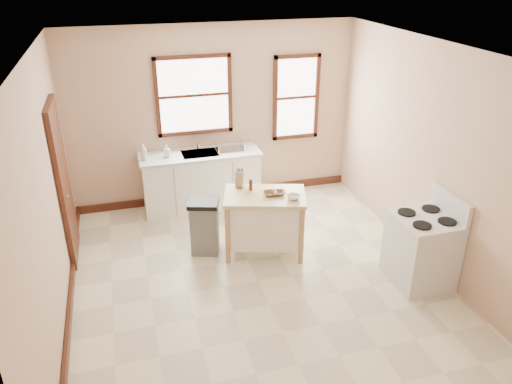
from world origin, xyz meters
TOP-DOWN VIEW (x-y plane):
  - floor at (0.00, 0.00)m, footprint 5.00×5.00m
  - ceiling at (0.00, 0.00)m, footprint 5.00×5.00m
  - wall_back at (0.00, 2.50)m, footprint 4.50×0.04m
  - wall_left at (-2.25, 0.00)m, footprint 0.04×5.00m
  - wall_right at (2.25, 0.00)m, footprint 0.04×5.00m
  - window_main at (-0.30, 2.48)m, footprint 1.17×0.06m
  - window_side at (1.35, 2.48)m, footprint 0.77×0.06m
  - door_left at (-2.21, 1.30)m, footprint 0.06×0.90m
  - baseboard_back at (0.00, 2.47)m, footprint 4.50×0.04m
  - baseboard_left at (-2.22, 0.00)m, footprint 0.04×5.00m
  - sink_counter at (-0.30, 2.20)m, footprint 1.86×0.62m
  - faucet at (-0.30, 2.38)m, footprint 0.03×0.03m
  - soap_bottle_a at (-1.14, 2.16)m, footprint 0.12×0.12m
  - soap_bottle_b at (-0.80, 2.19)m, footprint 0.10×0.10m
  - dish_rack at (0.17, 2.21)m, footprint 0.48×0.40m
  - kitchen_island at (0.28, 0.64)m, footprint 1.20×0.94m
  - knife_block at (0.02, 0.97)m, footprint 0.13×0.13m
  - pepper_grinder at (0.13, 0.82)m, footprint 0.05×0.05m
  - bowl_a at (0.34, 0.61)m, footprint 0.22×0.22m
  - bowl_b at (0.46, 0.60)m, footprint 0.19×0.19m
  - bowl_c at (0.59, 0.42)m, footprint 0.21×0.21m
  - trash_bin at (-0.50, 0.86)m, footprint 0.48×0.44m
  - gas_stove at (1.91, -0.52)m, footprint 0.72×0.72m

SIDE VIEW (x-z plane):
  - floor at x=0.00m, z-range 0.00..0.00m
  - baseboard_back at x=0.00m, z-range 0.00..0.12m
  - baseboard_left at x=-2.22m, z-range 0.00..0.12m
  - trash_bin at x=-0.50m, z-range 0.00..0.77m
  - kitchen_island at x=0.28m, z-range 0.00..0.86m
  - sink_counter at x=-0.30m, z-range 0.00..0.92m
  - gas_stove at x=1.91m, z-range 0.00..1.16m
  - bowl_b at x=0.46m, z-range 0.86..0.90m
  - bowl_a at x=0.34m, z-range 0.86..0.91m
  - bowl_c at x=0.59m, z-range 0.86..0.92m
  - pepper_grinder at x=0.13m, z-range 0.86..1.01m
  - knife_block at x=0.02m, z-range 0.86..1.06m
  - dish_rack at x=0.17m, z-range 0.92..1.03m
  - soap_bottle_b at x=-0.80m, z-range 0.92..1.10m
  - faucet at x=-0.30m, z-range 0.92..1.14m
  - soap_bottle_a at x=-1.14m, z-range 0.92..1.16m
  - door_left at x=-2.21m, z-range 0.00..2.10m
  - wall_back at x=0.00m, z-range 0.00..2.80m
  - wall_left at x=-2.25m, z-range 0.00..2.80m
  - wall_right at x=2.25m, z-range 0.00..2.80m
  - window_side at x=1.35m, z-range 0.92..2.29m
  - window_main at x=-0.30m, z-range 1.14..2.36m
  - ceiling at x=0.00m, z-range 2.80..2.80m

